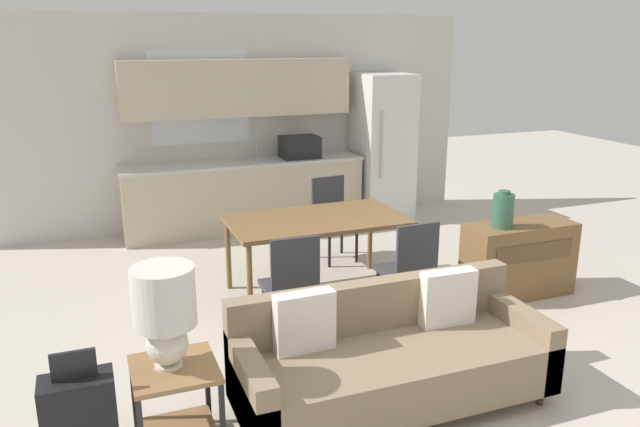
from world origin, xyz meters
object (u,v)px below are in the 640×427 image
at_px(dining_table, 316,224).
at_px(table_lamp, 164,309).
at_px(couch, 389,358).
at_px(vase, 503,210).
at_px(refrigerator, 382,147).
at_px(dining_chair_near_left, 291,282).
at_px(side_table, 176,395).
at_px(credenza, 518,259).
at_px(dining_chair_near_right, 409,266).
at_px(dining_chair_far_right, 333,215).

bearing_deg(dining_table, table_lamp, -130.30).
height_order(couch, vase, vase).
height_order(refrigerator, dining_table, refrigerator).
xyz_separation_m(dining_table, couch, (-0.21, -1.95, -0.37)).
xyz_separation_m(couch, table_lamp, (-1.44, -0.01, 0.60)).
bearing_deg(dining_chair_near_left, couch, 107.85).
relative_size(dining_table, table_lamp, 2.71).
height_order(refrigerator, side_table, refrigerator).
bearing_deg(vase, dining_chair_near_left, -177.71).
bearing_deg(dining_chair_near_left, vase, -176.03).
xyz_separation_m(refrigerator, dining_table, (-1.80, -2.22, -0.27)).
bearing_deg(credenza, dining_chair_near_right, -173.84).
bearing_deg(vase, table_lamp, -159.54).
xyz_separation_m(couch, side_table, (-1.42, -0.03, 0.05)).
xyz_separation_m(table_lamp, dining_chair_far_right, (2.18, 2.82, -0.43)).
bearing_deg(side_table, refrigerator, 50.74).
height_order(table_lamp, dining_chair_far_right, table_lamp).
xyz_separation_m(side_table, vase, (3.18, 1.22, 0.49)).
relative_size(dining_table, dining_chair_near_left, 1.81).
height_order(refrigerator, vase, refrigerator).
distance_m(side_table, dining_chair_far_right, 3.57).
height_order(couch, dining_chair_near_right, dining_chair_near_right).
relative_size(refrigerator, credenza, 1.84).
relative_size(refrigerator, dining_table, 1.17).
relative_size(couch, credenza, 1.98).
xyz_separation_m(table_lamp, credenza, (3.46, 1.23, -0.57)).
bearing_deg(couch, credenza, 31.24).
bearing_deg(side_table, dining_chair_far_right, 52.85).
xyz_separation_m(dining_table, dining_chair_far_right, (0.52, 0.87, -0.20)).
distance_m(vase, dining_chair_near_left, 2.12).
relative_size(table_lamp, credenza, 0.58).
height_order(vase, dining_chair_far_right, vase).
xyz_separation_m(refrigerator, vase, (-0.24, -2.97, -0.10)).
height_order(couch, table_lamp, table_lamp).
bearing_deg(dining_chair_near_left, credenza, -175.59).
bearing_deg(dining_chair_near_right, dining_chair_near_left, -3.22).
height_order(vase, dining_chair_near_left, vase).
distance_m(refrigerator, dining_chair_near_right, 3.36).
xyz_separation_m(dining_table, dining_chair_near_right, (0.53, -0.86, -0.20)).
xyz_separation_m(couch, dining_chair_far_right, (0.73, 2.81, 0.17)).
bearing_deg(credenza, table_lamp, -160.48).
bearing_deg(credenza, dining_chair_near_left, -177.27).
height_order(side_table, table_lamp, table_lamp).
bearing_deg(table_lamp, dining_chair_near_left, 44.76).
distance_m(credenza, dining_chair_near_left, 2.34).
height_order(refrigerator, credenza, refrigerator).
relative_size(side_table, vase, 1.62).
bearing_deg(vase, credenza, 6.41).
bearing_deg(dining_table, dining_chair_near_right, -58.35).
bearing_deg(dining_chair_far_right, side_table, -133.26).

